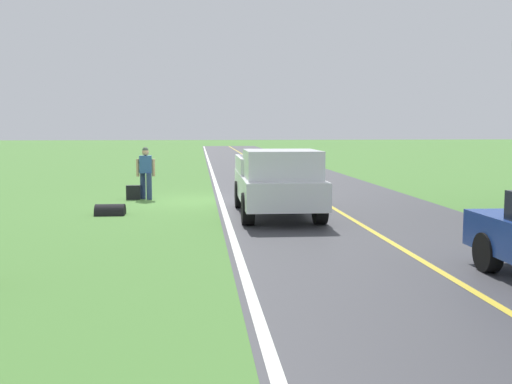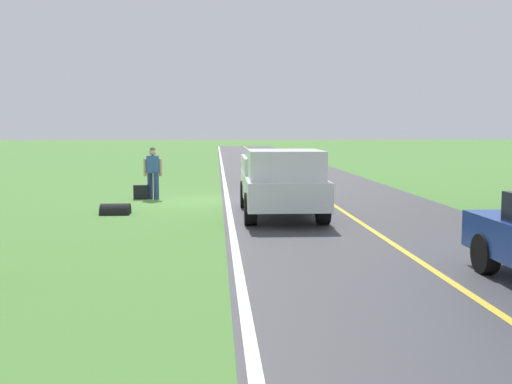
# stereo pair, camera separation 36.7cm
# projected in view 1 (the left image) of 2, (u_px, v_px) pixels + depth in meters

# --- Properties ---
(ground_plane) EXTENTS (200.00, 200.00, 0.00)m
(ground_plane) POSITION_uv_depth(u_px,v_px,m) (192.00, 201.00, 19.73)
(ground_plane) COLOR #4C7F38
(road_surface) EXTENTS (6.89, 120.00, 0.00)m
(road_surface) POSITION_uv_depth(u_px,v_px,m) (319.00, 199.00, 20.13)
(road_surface) COLOR #3D3D42
(road_surface) RESTS_ON ground
(lane_edge_line) EXTENTS (0.16, 117.60, 0.00)m
(lane_edge_line) POSITION_uv_depth(u_px,v_px,m) (221.00, 201.00, 19.82)
(lane_edge_line) COLOR silver
(lane_edge_line) RESTS_ON ground
(lane_centre_line) EXTENTS (0.14, 117.60, 0.00)m
(lane_centre_line) POSITION_uv_depth(u_px,v_px,m) (319.00, 199.00, 20.13)
(lane_centre_line) COLOR gold
(lane_centre_line) RESTS_ON ground
(hitchhiker_walking) EXTENTS (0.62, 0.51, 1.75)m
(hitchhiker_walking) POSITION_uv_depth(u_px,v_px,m) (146.00, 170.00, 20.16)
(hitchhiker_walking) COLOR navy
(hitchhiker_walking) RESTS_ON ground
(suitcase_carried) EXTENTS (0.47, 0.21, 0.48)m
(suitcase_carried) POSITION_uv_depth(u_px,v_px,m) (133.00, 192.00, 20.11)
(suitcase_carried) COLOR black
(suitcase_carried) RESTS_ON ground
(pickup_truck_passing) EXTENTS (2.15, 5.42, 1.82)m
(pickup_truck_passing) POSITION_uv_depth(u_px,v_px,m) (277.00, 181.00, 16.28)
(pickup_truck_passing) COLOR silver
(pickup_truck_passing) RESTS_ON ground
(drainage_culvert) EXTENTS (0.80, 0.60, 0.60)m
(drainage_culvert) POSITION_uv_depth(u_px,v_px,m) (110.00, 215.00, 16.59)
(drainage_culvert) COLOR black
(drainage_culvert) RESTS_ON ground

